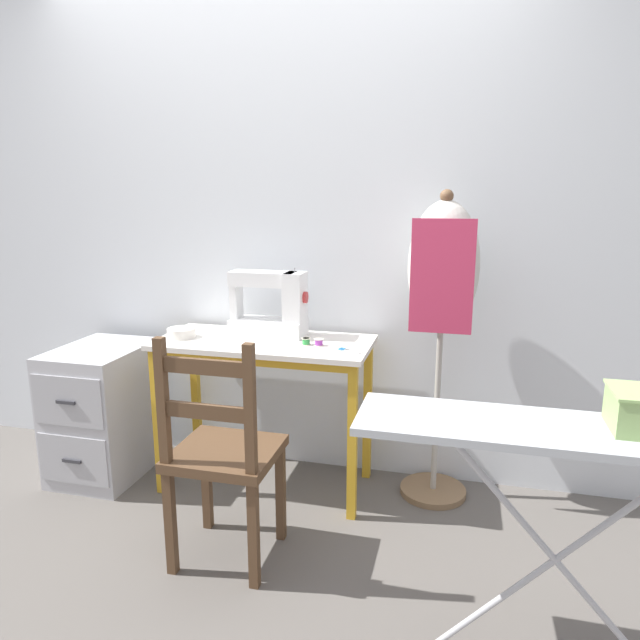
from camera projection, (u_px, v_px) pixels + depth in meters
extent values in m
plane|color=#5B5651|center=(250.00, 508.00, 2.68)|extent=(14.00, 14.00, 0.00)
cube|color=silver|center=(282.00, 228.00, 2.92)|extent=(10.00, 0.05, 2.55)
cube|color=silver|center=(264.00, 343.00, 2.75)|extent=(1.04, 0.48, 0.02)
cube|color=gold|center=(249.00, 361.00, 2.57)|extent=(0.96, 0.03, 0.04)
cube|color=gold|center=(158.00, 422.00, 2.76)|extent=(0.04, 0.04, 0.73)
cube|color=gold|center=(352.00, 443.00, 2.53)|extent=(0.04, 0.04, 0.73)
cube|color=gold|center=(196.00, 394.00, 3.14)|extent=(0.04, 0.04, 0.73)
cube|color=gold|center=(368.00, 410.00, 2.91)|extent=(0.04, 0.04, 0.73)
cube|color=white|center=(268.00, 327.00, 2.83)|extent=(0.37, 0.17, 0.08)
cube|color=white|center=(295.00, 297.00, 2.77)|extent=(0.09, 0.15, 0.24)
cube|color=white|center=(263.00, 279.00, 2.79)|extent=(0.32, 0.13, 0.07)
cube|color=white|center=(236.00, 301.00, 2.85)|extent=(0.04, 0.09, 0.17)
cylinder|color=#B22D2D|center=(305.00, 297.00, 2.75)|extent=(0.02, 0.06, 0.06)
cylinder|color=#99999E|center=(295.00, 270.00, 2.74)|extent=(0.01, 0.01, 0.02)
cylinder|color=silver|center=(181.00, 333.00, 2.79)|extent=(0.14, 0.14, 0.05)
cylinder|color=gray|center=(181.00, 329.00, 2.79)|extent=(0.11, 0.11, 0.01)
cube|color=silver|center=(354.00, 351.00, 2.55)|extent=(0.09, 0.03, 0.00)
cube|color=silver|center=(352.00, 351.00, 2.54)|extent=(0.08, 0.05, 0.00)
torus|color=#2870B7|center=(342.00, 349.00, 2.58)|extent=(0.03, 0.03, 0.01)
torus|color=#2870B7|center=(342.00, 349.00, 2.58)|extent=(0.03, 0.03, 0.01)
cylinder|color=green|center=(306.00, 341.00, 2.66)|extent=(0.04, 0.04, 0.03)
cylinder|color=beige|center=(306.00, 338.00, 2.65)|extent=(0.04, 0.04, 0.00)
cylinder|color=beige|center=(306.00, 344.00, 2.66)|extent=(0.04, 0.04, 0.00)
cylinder|color=purple|center=(319.00, 342.00, 2.64)|extent=(0.04, 0.04, 0.03)
cylinder|color=beige|center=(319.00, 339.00, 2.64)|extent=(0.04, 0.04, 0.00)
cylinder|color=beige|center=(319.00, 345.00, 2.65)|extent=(0.04, 0.04, 0.00)
cube|color=#513823|center=(226.00, 453.00, 2.25)|extent=(0.40, 0.38, 0.04)
cube|color=#513823|center=(207.00, 482.00, 2.49)|extent=(0.04, 0.04, 0.43)
cube|color=#513823|center=(281.00, 492.00, 2.41)|extent=(0.04, 0.04, 0.43)
cube|color=#513823|center=(170.00, 523.00, 2.19)|extent=(0.04, 0.04, 0.43)
cube|color=#513823|center=(254.00, 535.00, 2.10)|extent=(0.04, 0.04, 0.43)
cube|color=#513823|center=(163.00, 401.00, 2.08)|extent=(0.04, 0.04, 0.48)
cube|color=#513823|center=(250.00, 410.00, 2.00)|extent=(0.04, 0.04, 0.48)
cube|color=#513823|center=(204.00, 367.00, 2.01)|extent=(0.34, 0.02, 0.06)
cube|color=#513823|center=(206.00, 412.00, 2.04)|extent=(0.34, 0.02, 0.06)
cube|color=#B7B7BC|center=(105.00, 411.00, 2.97)|extent=(0.41, 0.54, 0.68)
cube|color=#A8A8AD|center=(67.00, 402.00, 2.68)|extent=(0.38, 0.01, 0.24)
cube|color=#333338|center=(65.00, 402.00, 2.67)|extent=(0.10, 0.01, 0.02)
cube|color=#A8A8AD|center=(73.00, 460.00, 2.75)|extent=(0.38, 0.01, 0.24)
cube|color=#333338|center=(72.00, 461.00, 2.74)|extent=(0.10, 0.01, 0.02)
cylinder|color=#846647|center=(433.00, 490.00, 2.81)|extent=(0.32, 0.32, 0.03)
cylinder|color=#ADA89E|center=(437.00, 403.00, 2.71)|extent=(0.03, 0.03, 0.89)
ellipsoid|color=beige|center=(443.00, 267.00, 2.57)|extent=(0.32, 0.23, 0.59)
sphere|color=brown|center=(447.00, 196.00, 2.50)|extent=(0.06, 0.06, 0.06)
cube|color=#C63356|center=(442.00, 277.00, 2.46)|extent=(0.27, 0.01, 0.50)
cube|color=#ADB2B7|center=(568.00, 432.00, 1.59)|extent=(1.19, 0.30, 0.02)
cylinder|color=#B7B7BC|center=(555.00, 560.00, 1.68)|extent=(0.73, 0.02, 0.80)
cylinder|color=#B7B7BC|center=(555.00, 560.00, 1.68)|extent=(0.73, 0.02, 0.80)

